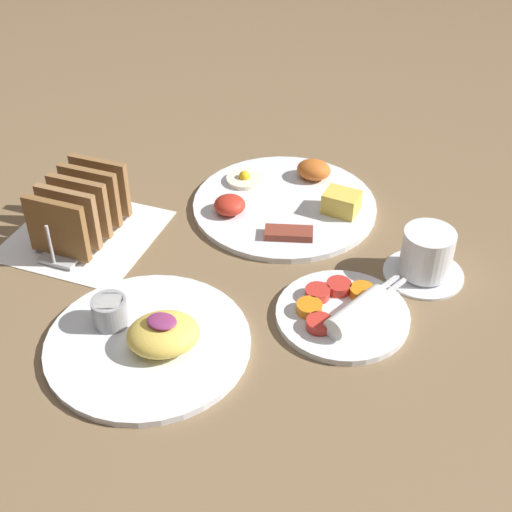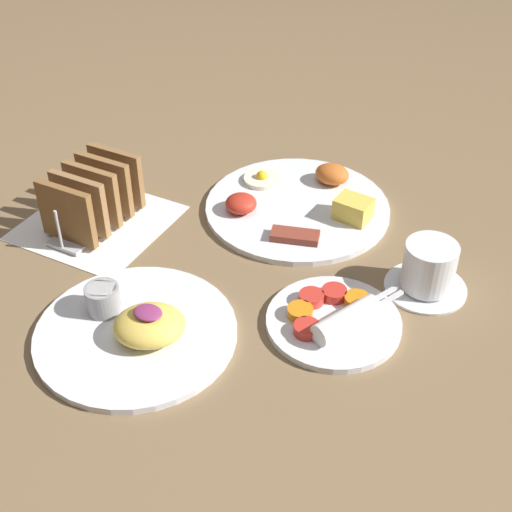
% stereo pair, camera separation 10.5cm
% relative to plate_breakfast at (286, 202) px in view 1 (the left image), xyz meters
% --- Properties ---
extents(ground_plane, '(3.00, 3.00, 0.00)m').
position_rel_plate_breakfast_xyz_m(ground_plane, '(-0.05, -0.22, -0.01)').
color(ground_plane, brown).
extents(napkin_flat, '(0.22, 0.22, 0.00)m').
position_rel_plate_breakfast_xyz_m(napkin_flat, '(-0.28, -0.19, -0.01)').
color(napkin_flat, white).
rests_on(napkin_flat, ground_plane).
extents(plate_breakfast, '(0.31, 0.31, 0.05)m').
position_rel_plate_breakfast_xyz_m(plate_breakfast, '(0.00, 0.00, 0.00)').
color(plate_breakfast, white).
rests_on(plate_breakfast, ground_plane).
extents(plate_condiments, '(0.19, 0.19, 0.04)m').
position_rel_plate_breakfast_xyz_m(plate_condiments, '(0.16, -0.24, 0.00)').
color(plate_condiments, white).
rests_on(plate_condiments, ground_plane).
extents(plate_foreground, '(0.27, 0.27, 0.06)m').
position_rel_plate_breakfast_xyz_m(plate_foreground, '(-0.07, -0.38, 0.00)').
color(plate_foreground, white).
rests_on(plate_foreground, ground_plane).
extents(toast_rack, '(0.10, 0.18, 0.10)m').
position_rel_plate_breakfast_xyz_m(toast_rack, '(-0.28, -0.19, 0.04)').
color(toast_rack, '#B7B7BC').
rests_on(toast_rack, ground_plane).
extents(coffee_cup, '(0.12, 0.12, 0.08)m').
position_rel_plate_breakfast_xyz_m(coffee_cup, '(0.25, -0.10, 0.03)').
color(coffee_cup, white).
rests_on(coffee_cup, ground_plane).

